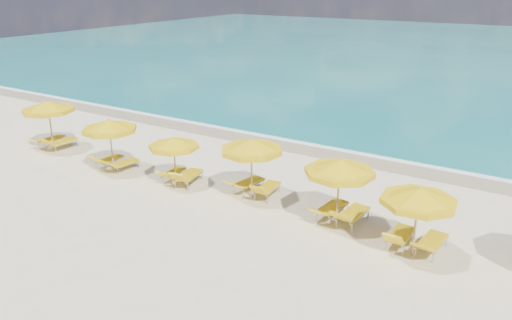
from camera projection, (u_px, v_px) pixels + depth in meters
The scene contains 23 objects.
ground_plane at pixel (236, 199), 20.03m from camera, with size 120.00×120.00×0.00m, color beige.
ocean at pixel (466, 53), 58.26m from camera, with size 120.00×80.00×0.30m, color #126665.
wet_sand_band at pixel (316, 149), 25.92m from camera, with size 120.00×2.60×0.01m, color tan.
foam_line at pixel (322, 144), 26.56m from camera, with size 120.00×1.20×0.03m, color white.
whitecap_near at pixel (298, 99), 36.55m from camera, with size 14.00×0.36×0.05m, color white.
umbrella_1 at pixel (48, 107), 25.13m from camera, with size 2.77×2.77×2.61m.
umbrella_2 at pixel (109, 126), 22.31m from camera, with size 2.99×2.99×2.47m.
umbrella_3 at pixel (174, 143), 20.86m from camera, with size 2.52×2.52×2.15m.
umbrella_4 at pixel (251, 146), 19.49m from camera, with size 3.01×3.01×2.53m.
umbrella_5 at pixel (340, 168), 17.30m from camera, with size 3.04×3.04×2.53m.
umbrella_6 at pixel (419, 197), 15.27m from camera, with size 2.98×2.98×2.41m.
lounger_1_left at pixel (51, 142), 26.22m from camera, with size 0.77×1.97×0.69m.
lounger_1_right at pixel (62, 145), 25.74m from camera, with size 0.74×1.94×0.89m.
lounger_2_left at pixel (109, 162), 23.40m from camera, with size 0.61×1.70×0.80m.
lounger_2_right at pixel (124, 166), 22.94m from camera, with size 0.81×1.80×0.74m.
lounger_3_left at pixel (173, 176), 21.83m from camera, with size 0.83×1.73×0.74m.
lounger_3_right at pixel (189, 179), 21.36m from camera, with size 0.98×1.98×0.93m.
lounger_4_left at pixel (248, 186), 20.71m from camera, with size 0.95×1.97×0.76m.
lounger_4_right at pixel (267, 192), 20.14m from camera, with size 0.80×1.87×0.88m.
lounger_5_left at pixel (332, 212), 18.43m from camera, with size 0.83×2.02×0.74m.
lounger_5_right at pixel (352, 218), 17.91m from camera, with size 0.83×2.04×0.91m.
lounger_6_left at pixel (400, 239), 16.46m from camera, with size 0.65×1.83×0.91m.
lounger_6_right at pixel (431, 246), 16.05m from camera, with size 0.82×1.97×0.81m.
Camera 1 is at (10.34, -15.08, 8.37)m, focal length 35.00 mm.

